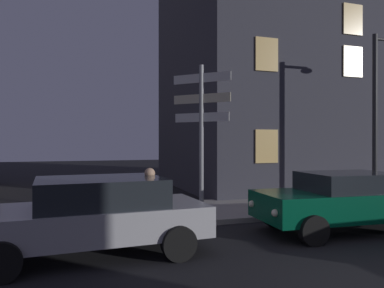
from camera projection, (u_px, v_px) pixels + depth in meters
sidewalk_kerb at (222, 210)px, 11.22m from camera, size 40.00×3.22×0.14m
signpost at (201, 125)px, 9.84m from camera, size 1.22×1.22×4.08m
street_lamp at (379, 104)px, 12.00m from camera, size 1.34×0.28×5.53m
car_far_trailing at (345, 200)px, 8.76m from camera, size 4.36×2.16×1.42m
car_near_right at (94, 213)px, 6.97m from camera, size 4.53×2.31×1.46m
cyclist at (147, 209)px, 7.62m from camera, size 1.81×0.37×1.61m
building_right_block at (288, 58)px, 18.55m from camera, size 11.38×8.99×12.89m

